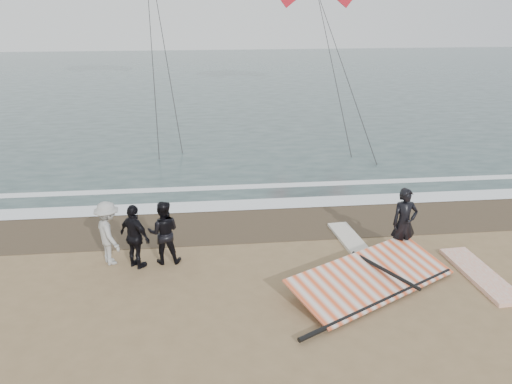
% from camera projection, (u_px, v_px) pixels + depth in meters
% --- Properties ---
extents(ground, '(120.00, 120.00, 0.00)m').
position_uv_depth(ground, '(331.00, 302.00, 11.35)').
color(ground, '#8C704C').
rests_on(ground, ground).
extents(sea, '(120.00, 54.00, 0.02)m').
position_uv_depth(sea, '(234.00, 81.00, 41.93)').
color(sea, '#233838').
rests_on(sea, ground).
extents(wet_sand, '(120.00, 2.80, 0.01)m').
position_uv_depth(wet_sand, '(295.00, 221.00, 15.52)').
color(wet_sand, '#4C3D2B').
rests_on(wet_sand, ground).
extents(foam_near, '(120.00, 0.90, 0.01)m').
position_uv_depth(foam_near, '(288.00, 203.00, 16.81)').
color(foam_near, white).
rests_on(foam_near, sea).
extents(foam_far, '(120.00, 0.45, 0.01)m').
position_uv_depth(foam_far, '(280.00, 185.00, 18.38)').
color(foam_far, white).
rests_on(foam_far, sea).
extents(man_main, '(0.72, 0.50, 1.90)m').
position_uv_depth(man_main, '(404.00, 223.00, 13.12)').
color(man_main, black).
rests_on(man_main, ground).
extents(board_white, '(0.89, 2.70, 0.11)m').
position_uv_depth(board_white, '(480.00, 274.00, 12.40)').
color(board_white, white).
rests_on(board_white, ground).
extents(board_cream, '(0.80, 2.27, 0.09)m').
position_uv_depth(board_cream, '(350.00, 240.00, 14.18)').
color(board_cream, beige).
rests_on(board_cream, ground).
extents(trio_cluster, '(2.36, 1.42, 1.71)m').
position_uv_depth(trio_cluster, '(133.00, 234.00, 12.73)').
color(trio_cluster, black).
rests_on(trio_cluster, ground).
extents(sail_rig, '(4.42, 3.66, 0.52)m').
position_uv_depth(sail_rig, '(367.00, 277.00, 12.01)').
color(sail_rig, black).
rests_on(sail_rig, ground).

